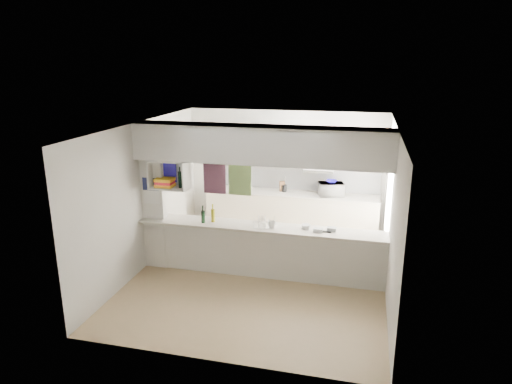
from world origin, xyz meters
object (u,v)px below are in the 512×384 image
(microwave, at_px, (331,189))
(bowl, at_px, (332,182))
(dish_rack, at_px, (264,222))
(wine_bottles, at_px, (208,216))

(microwave, height_order, bowl, bowl)
(microwave, relative_size, dish_rack, 1.20)
(bowl, bearing_deg, wine_bottles, -132.08)
(microwave, height_order, wine_bottles, wine_bottles)
(bowl, relative_size, dish_rack, 0.54)
(bowl, bearing_deg, dish_rack, -114.30)
(bowl, height_order, wine_bottles, bowl)
(microwave, bearing_deg, dish_rack, 49.51)
(microwave, xyz_separation_m, dish_rack, (-0.95, -2.08, -0.06))
(dish_rack, distance_m, wine_bottles, 0.97)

